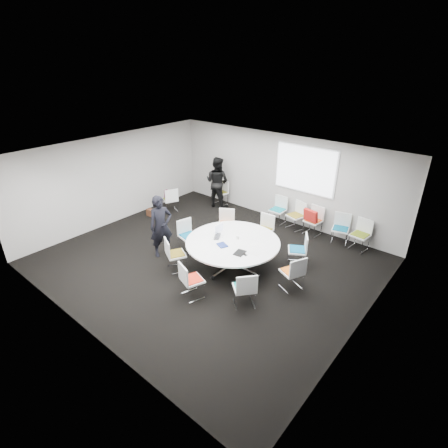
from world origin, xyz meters
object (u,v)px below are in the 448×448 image
Objects in this scene: person_main at (161,226)px; cup at (238,237)px; chair_ring_b at (297,256)px; maroon_bag at (170,195)px; chair_ring_g at (192,286)px; chair_person_back at (220,197)px; brown_bag at (152,213)px; person_back at (217,182)px; conference_table at (233,247)px; chair_ring_d at (226,230)px; chair_back_e at (359,240)px; chair_back_d at (340,234)px; chair_ring_e at (189,241)px; chair_spare_left at (171,204)px; chair_back_b at (295,221)px; laptop at (219,237)px; chair_ring_c at (263,235)px; chair_ring_a at (292,278)px; chair_back_c at (313,226)px; chair_ring_h at (244,295)px; chair_back_a at (277,215)px.

person_main is 2.08m from cup.
chair_ring_b is 3.65m from person_main.
chair_ring_g is at bearing -36.62° from maroon_bag.
brown_bag is at bearing 74.34° from chair_person_back.
conference_table is at bearing 127.30° from person_back.
chair_ring_g is at bearing 125.16° from chair_ring_b.
chair_ring_d is 1.00× the size of chair_ring_g.
chair_back_e is 2.20× the size of maroon_bag.
person_back is (-4.54, -0.17, 0.62)m from chair_back_d.
chair_back_d is 1.00× the size of chair_back_e.
chair_ring_e is 1.00× the size of chair_person_back.
person_back is (0.89, 1.45, 0.62)m from chair_spare_left.
chair_back_b is at bearing 28.57° from brown_bag.
laptop is at bearing 90.63° from chair_ring_d.
cup is 0.22× the size of maroon_bag.
chair_ring_b is 2.92m from chair_ring_g.
chair_back_e reaches higher than maroon_bag.
chair_ring_c and chair_ring_g have the same top height.
chair_spare_left is (-2.36, 1.48, 0.00)m from chair_ring_e.
chair_ring_a is 3.18m from chair_back_b.
chair_back_b and chair_person_back have the same top height.
person_main reaches higher than chair_back_c.
chair_ring_b is (1.25, 1.10, -0.28)m from conference_table.
chair_ring_h and chair_person_back have the same top height.
chair_back_a is 1.25m from chair_back_c.
conference_table is at bearing 46.90° from chair_back_d.
chair_back_a is at bearing -14.62° from chair_back_d.
chair_ring_b and chair_person_back have the same top height.
chair_ring_h is at bearing -176.78° from chair_ring_a.
chair_ring_e is at bearing -167.72° from cup.
chair_back_b is 1.44m from chair_back_d.
person_back reaches higher than chair_ring_b.
chair_back_a is (-0.45, 1.47, 0.00)m from chair_ring_c.
chair_back_d is 6.10m from brown_bag.
chair_ring_h is (1.23, -2.55, 0.00)m from chair_ring_c.
chair_ring_d is 1.00× the size of chair_back_a.
chair_ring_c and chair_person_back have the same top height.
chair_ring_a is 2.87m from chair_back_e.
chair_back_e is (2.01, 0.02, 0.00)m from chair_back_b.
chair_person_back is (-3.09, 0.02, 0.00)m from chair_back_b.
chair_ring_e is at bearing -32.00° from maroon_bag.
chair_back_a reaches higher than brown_bag.
chair_ring_d is 1.00× the size of chair_back_e.
chair_person_back is at bearing -29.05° from chair_ring_c.
chair_ring_h is 1.00× the size of chair_person_back.
chair_spare_left is at bearing 25.05° from chair_back_a.
chair_ring_g is at bearing 59.83° from chair_ring_e.
chair_back_e is (1.00, 4.02, 0.00)m from chair_ring_h.
cup is (2.95, -2.78, 0.50)m from chair_person_back.
chair_ring_h is 1.00× the size of chair_back_c.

